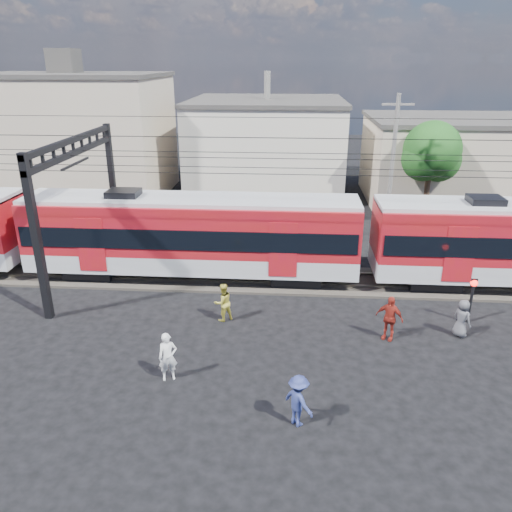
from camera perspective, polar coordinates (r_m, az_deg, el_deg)
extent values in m
plane|color=black|center=(17.90, 2.96, -13.48)|extent=(120.00, 120.00, 0.00)
cube|color=#2D2823|center=(24.85, 3.43, -2.71)|extent=(70.00, 3.40, 0.12)
cube|color=#59544C|center=(24.12, 3.41, -3.18)|extent=(70.00, 0.12, 0.12)
cube|color=#59544C|center=(25.49, 3.47, -1.77)|extent=(70.00, 0.12, 0.12)
cube|color=black|center=(26.66, -18.01, -1.38)|extent=(2.40, 2.20, 0.70)
cube|color=black|center=(24.74, 4.58, -2.13)|extent=(2.40, 2.20, 0.70)
cube|color=#9FA1A7|center=(24.89, -7.23, -0.08)|extent=(16.00, 3.00, 0.90)
cube|color=maroon|center=(24.34, -7.41, 3.53)|extent=(16.00, 3.00, 2.40)
cube|color=black|center=(24.41, -7.39, 2.97)|extent=(15.68, 3.08, 0.95)
cube|color=#9FA1A7|center=(23.98, -7.56, 6.37)|extent=(16.00, 2.60, 0.25)
cube|color=black|center=(25.67, 19.39, -2.45)|extent=(2.40, 2.20, 0.70)
cube|color=black|center=(21.89, -23.76, 1.67)|extent=(0.30, 0.30, 7.00)
cube|color=black|center=(29.78, -16.04, 7.62)|extent=(0.30, 0.30, 7.00)
cube|color=black|center=(25.08, -20.27, 12.34)|extent=(0.25, 9.30, 0.25)
cube|color=black|center=(25.17, -20.09, 11.00)|extent=(0.25, 9.30, 0.25)
cylinder|color=black|center=(22.47, 3.71, 9.28)|extent=(70.00, 0.03, 0.03)
cylinder|color=black|center=(23.84, 3.76, 10.00)|extent=(70.00, 0.03, 0.03)
cylinder|color=black|center=(22.33, 3.76, 11.04)|extent=(70.00, 0.03, 0.03)
cylinder|color=black|center=(23.71, 3.80, 11.66)|extent=(70.00, 0.03, 0.03)
cylinder|color=black|center=(19.35, 3.74, 13.30)|extent=(70.00, 0.03, 0.03)
cylinder|color=black|center=(26.30, 3.95, 15.50)|extent=(70.00, 0.03, 0.03)
cube|color=#B9A38D|center=(42.69, -20.06, 12.58)|extent=(14.00, 10.00, 9.00)
cube|color=#3F3D3A|center=(42.31, -20.90, 18.78)|extent=(14.28, 10.20, 0.30)
cube|color=beige|center=(42.26, 1.24, 12.39)|extent=(12.00, 12.00, 7.00)
cube|color=#3F3D3A|center=(41.82, 1.28, 17.33)|extent=(12.24, 12.24, 0.30)
cube|color=#B9A38D|center=(41.69, 23.87, 9.75)|extent=(16.00, 10.00, 6.00)
cube|color=#3F3D3A|center=(41.25, 24.55, 14.01)|extent=(16.32, 10.20, 0.30)
cylinder|color=slate|center=(30.81, 15.24, 9.59)|extent=(0.24, 0.24, 8.50)
cube|color=slate|center=(30.31, 15.94, 16.33)|extent=(1.80, 0.12, 0.12)
cube|color=slate|center=(30.38, 15.78, 14.84)|extent=(1.40, 0.12, 0.12)
cylinder|color=#382619|center=(34.83, 18.89, 6.63)|extent=(0.36, 0.36, 3.92)
sphere|color=#184313|center=(34.25, 19.49, 11.38)|extent=(3.64, 3.64, 3.64)
sphere|color=#184313|center=(34.81, 20.19, 10.26)|extent=(2.80, 2.80, 2.80)
imported|color=silver|center=(17.51, -10.04, -11.28)|extent=(0.74, 0.61, 1.74)
imported|color=gold|center=(20.93, -3.79, -5.29)|extent=(1.02, 0.98, 1.66)
imported|color=navy|center=(15.46, 4.86, -16.15)|extent=(1.21, 1.21, 1.68)
imported|color=maroon|center=(20.18, 14.99, -6.84)|extent=(1.16, 0.90, 1.84)
imported|color=#4E4E53|center=(21.37, 22.48, -6.58)|extent=(0.84, 0.91, 1.56)
cylinder|color=black|center=(22.49, 23.32, -4.87)|extent=(0.12, 0.12, 1.86)
sphere|color=#FF140C|center=(22.14, 23.65, -2.84)|extent=(0.29, 0.29, 0.29)
cube|color=black|center=(22.14, 23.65, -2.84)|extent=(0.26, 0.06, 0.36)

